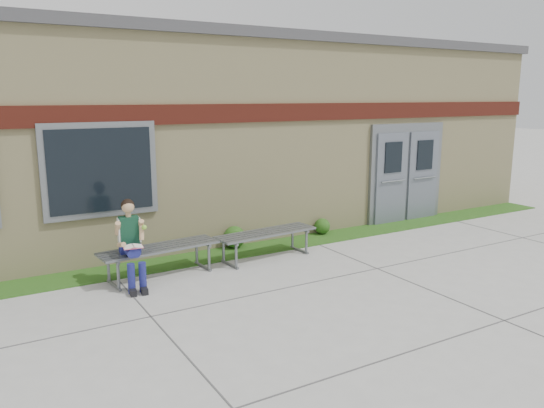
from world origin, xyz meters
TOP-DOWN VIEW (x-y plane):
  - ground at (0.00, 0.00)m, footprint 80.00×80.00m
  - grass_strip at (0.00, 2.60)m, footprint 16.00×0.80m
  - school_building at (-0.00, 5.99)m, footprint 16.20×6.22m
  - bench_left at (-2.35, 2.00)m, footprint 2.01×0.74m
  - bench_right at (-0.35, 2.00)m, footprint 1.97×0.70m
  - girl at (-2.86, 1.80)m, footprint 0.46×0.79m
  - shrub_mid at (-0.57, 2.85)m, footprint 0.43×0.43m
  - shrub_east at (1.52, 2.85)m, footprint 0.33×0.33m

SIDE VIEW (x-z plane):
  - ground at x=0.00m, z-range 0.00..0.00m
  - grass_strip at x=0.00m, z-range 0.00..0.02m
  - shrub_east at x=1.52m, z-range 0.02..0.35m
  - shrub_mid at x=-0.57m, z-range 0.02..0.45m
  - bench_right at x=-0.35m, z-range 0.14..0.64m
  - bench_left at x=-2.35m, z-range 0.14..0.65m
  - girl at x=-2.86m, z-range 0.05..1.42m
  - school_building at x=0.00m, z-range 0.00..4.20m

